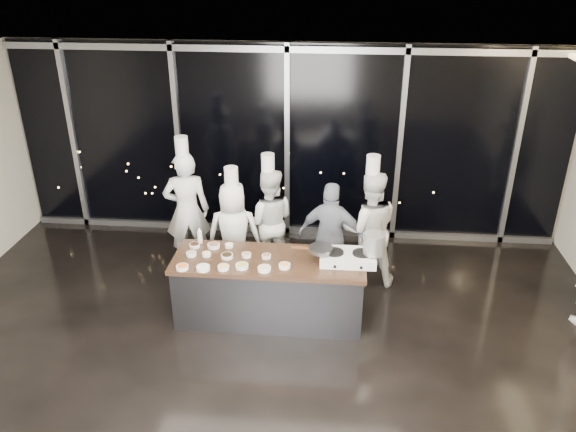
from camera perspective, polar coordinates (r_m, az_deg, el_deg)
name	(u,v)px	position (r m, az deg, el deg)	size (l,w,h in m)	color
ground	(261,361)	(6.96, -2.78, -14.53)	(9.00, 9.00, 0.00)	black
room_shell	(273,190)	(5.75, -1.52, 2.67)	(9.02, 7.02, 3.21)	beige
window_wall	(287,144)	(9.19, -0.07, 7.35)	(8.90, 0.11, 3.20)	black
demo_counter	(269,288)	(7.41, -1.90, -7.37)	(2.46, 0.86, 0.90)	#3A3A3F
stove	(348,257)	(7.12, 6.10, -4.18)	(0.70, 0.45, 0.14)	silver
frying_pan	(320,249)	(7.07, 3.29, -3.36)	(0.53, 0.31, 0.05)	slate
stock_pot	(374,243)	(7.04, 8.76, -2.78)	(0.27, 0.27, 0.27)	#ABABAD
prep_bowls	(226,259)	(7.16, -6.30, -4.36)	(1.40, 0.74, 0.05)	white
squeeze_bottle	(200,236)	(7.58, -8.96, -1.98)	(0.06, 0.06, 0.23)	silver
chef_far_left	(187,210)	(8.51, -10.22, 0.63)	(0.76, 0.59, 2.08)	silver
chef_left	(234,233)	(8.06, -5.52, -1.72)	(0.82, 0.59, 1.80)	silver
chef_center	(269,220)	(8.31, -1.96, -0.45)	(0.84, 0.68, 1.87)	silver
guest	(331,236)	(7.95, 4.41, -2.05)	(0.99, 0.54, 1.60)	#141E37
chef_right	(369,228)	(8.05, 8.20, -1.24)	(0.91, 0.75, 1.97)	silver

